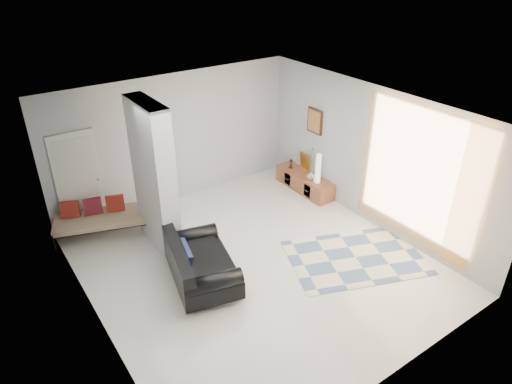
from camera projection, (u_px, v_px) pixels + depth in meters
floor at (256, 264)px, 8.20m from camera, size 6.00×6.00×0.00m
ceiling at (256, 115)px, 6.85m from camera, size 6.00×6.00×0.00m
wall_back at (175, 139)px, 9.68m from camera, size 6.00×0.00×6.00m
wall_front at (402, 298)px, 5.37m from camera, size 6.00×0.00×6.00m
wall_left at (89, 253)px, 6.14m from camera, size 0.00×6.00×6.00m
wall_right at (371, 157)px, 8.91m from camera, size 0.00×6.00×6.00m
partition_column at (154, 177)px, 8.12m from camera, size 0.35×1.20×2.80m
hallway_door at (79, 182)px, 8.78m from camera, size 0.85×0.06×2.04m
curtain at (418, 177)px, 8.02m from camera, size 0.00×2.55×2.55m
wall_art at (315, 121)px, 9.95m from camera, size 0.04×0.45×0.55m
media_console at (304, 182)px, 10.54m from camera, size 0.45×1.59×0.80m
loveseat at (198, 264)px, 7.61m from camera, size 1.32×1.82×0.76m
daybed at (101, 217)px, 8.82m from camera, size 1.96×1.30×0.77m
area_rug at (355, 257)px, 8.35m from camera, size 2.83×2.37×0.01m
cylinder_lamp at (318, 168)px, 9.96m from camera, size 0.12×0.12×0.67m
bronze_figurine at (291, 164)px, 10.70m from camera, size 0.11×0.11×0.22m
vase at (311, 175)px, 10.19m from camera, size 0.20×0.20×0.20m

